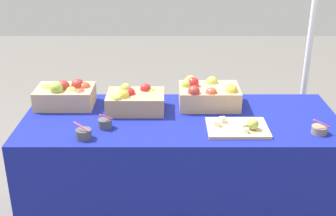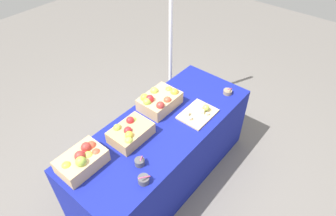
{
  "view_description": "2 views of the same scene",
  "coord_description": "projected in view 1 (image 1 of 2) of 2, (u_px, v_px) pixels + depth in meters",
  "views": [
    {
      "loc": [
        -0.08,
        -2.43,
        1.84
      ],
      "look_at": [
        -0.07,
        0.05,
        0.78
      ],
      "focal_mm": 47.41,
      "sensor_mm": 36.0,
      "label": 1
    },
    {
      "loc": [
        -1.37,
        -1.2,
        2.57
      ],
      "look_at": [
        0.1,
        0.01,
        0.87
      ],
      "focal_mm": 30.88,
      "sensor_mm": 36.0,
      "label": 2
    }
  ],
  "objects": [
    {
      "name": "table",
      "position": [
        179.0,
        170.0,
        2.82
      ],
      "size": [
        1.9,
        0.76,
        0.74
      ],
      "primitive_type": "cube",
      "color": "navy",
      "rests_on": "ground_plane"
    },
    {
      "name": "apple_crate_left",
      "position": [
        65.0,
        95.0,
        2.8
      ],
      "size": [
        0.36,
        0.24,
        0.18
      ],
      "color": "tan",
      "rests_on": "table"
    },
    {
      "name": "apple_crate_middle",
      "position": [
        134.0,
        101.0,
        2.74
      ],
      "size": [
        0.35,
        0.24,
        0.16
      ],
      "color": "tan",
      "rests_on": "table"
    },
    {
      "name": "apple_crate_right",
      "position": [
        207.0,
        94.0,
        2.81
      ],
      "size": [
        0.38,
        0.27,
        0.18
      ],
      "color": "tan",
      "rests_on": "table"
    },
    {
      "name": "cutting_board_front",
      "position": [
        238.0,
        127.0,
        2.51
      ],
      "size": [
        0.34,
        0.26,
        0.08
      ],
      "color": "#D1B284",
      "rests_on": "table"
    },
    {
      "name": "sample_bowl_near",
      "position": [
        82.0,
        134.0,
        2.4
      ],
      "size": [
        0.09,
        0.09,
        0.1
      ],
      "color": "#4C4C51",
      "rests_on": "table"
    },
    {
      "name": "sample_bowl_mid",
      "position": [
        318.0,
        129.0,
        2.47
      ],
      "size": [
        0.1,
        0.09,
        0.1
      ],
      "color": "gray",
      "rests_on": "table"
    },
    {
      "name": "sample_bowl_far",
      "position": [
        104.0,
        123.0,
        2.53
      ],
      "size": [
        0.08,
        0.08,
        0.1
      ],
      "color": "#4C4C51",
      "rests_on": "table"
    },
    {
      "name": "tent_pole",
      "position": [
        309.0,
        38.0,
        3.16
      ],
      "size": [
        0.04,
        0.04,
        2.11
      ],
      "primitive_type": "cylinder",
      "color": "white",
      "rests_on": "ground_plane"
    }
  ]
}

